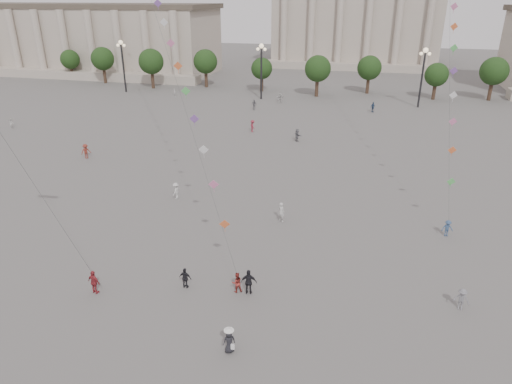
# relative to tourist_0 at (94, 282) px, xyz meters

# --- Properties ---
(ground) EXTENTS (360.00, 360.00, 0.00)m
(ground) POSITION_rel_tourist_0_xyz_m (10.97, -4.00, -0.90)
(ground) COLOR #5D5A57
(ground) RESTS_ON ground
(hall_west) EXTENTS (84.00, 26.22, 17.20)m
(hall_west) POSITION_rel_tourist_0_xyz_m (-64.03, 89.89, 7.53)
(hall_west) COLOR #ADA191
(hall_west) RESTS_ON ground
(hall_central) EXTENTS (48.30, 34.30, 35.50)m
(hall_central) POSITION_rel_tourist_0_xyz_m (10.97, 125.22, 13.34)
(hall_central) COLOR #ADA191
(hall_central) RESTS_ON ground
(tree_row) EXTENTS (137.12, 5.12, 8.00)m
(tree_row) POSITION_rel_tourist_0_xyz_m (10.97, 74.00, 4.50)
(tree_row) COLOR #332319
(tree_row) RESTS_ON ground
(lamp_post_far_west) EXTENTS (2.00, 0.90, 10.65)m
(lamp_post_far_west) POSITION_rel_tourist_0_xyz_m (-34.03, 66.00, 6.46)
(lamp_post_far_west) COLOR #262628
(lamp_post_far_west) RESTS_ON ground
(lamp_post_mid_west) EXTENTS (2.00, 0.90, 10.65)m
(lamp_post_mid_west) POSITION_rel_tourist_0_xyz_m (-4.03, 66.00, 6.46)
(lamp_post_mid_west) COLOR #262628
(lamp_post_mid_west) RESTS_ON ground
(lamp_post_mid_east) EXTENTS (2.00, 0.90, 10.65)m
(lamp_post_mid_east) POSITION_rel_tourist_0_xyz_m (25.97, 66.00, 6.46)
(lamp_post_mid_east) COLOR #262628
(lamp_post_mid_east) RESTS_ON ground
(person_crowd_0) EXTENTS (1.05, 1.05, 1.79)m
(person_crowd_0) POSITION_rel_tourist_0_xyz_m (17.83, 59.94, -0.00)
(person_crowd_0) COLOR navy
(person_crowd_0) RESTS_ON ground
(person_crowd_1) EXTENTS (0.94, 0.92, 1.53)m
(person_crowd_1) POSITION_rel_tourist_0_xyz_m (-36.84, 35.28, -0.13)
(person_crowd_1) COLOR silver
(person_crowd_1) RESTS_ON ground
(person_crowd_2) EXTENTS (1.29, 1.40, 1.89)m
(person_crowd_2) POSITION_rel_tourist_0_xyz_m (-17.13, 25.26, 0.05)
(person_crowd_2) COLOR maroon
(person_crowd_2) RESTS_ON ground
(person_crowd_4) EXTENTS (1.74, 1.16, 1.80)m
(person_crowd_4) POSITION_rel_tourist_0_xyz_m (0.27, 64.00, 0.00)
(person_crowd_4) COLOR silver
(person_crowd_4) RESTS_ON ground
(person_crowd_6) EXTENTS (1.09, 0.74, 1.56)m
(person_crowd_6) POSITION_rel_tourist_0_xyz_m (24.46, 4.36, -0.12)
(person_crowd_6) COLOR slate
(person_crowd_6) RESTS_ON ground
(person_crowd_10) EXTENTS (0.37, 0.57, 1.55)m
(person_crowd_10) POSITION_rel_tourist_0_xyz_m (-21.83, 64.00, -0.12)
(person_crowd_10) COLOR #B3B3AF
(person_crowd_10) RESTS_ON ground
(person_crowd_12) EXTENTS (1.48, 1.62, 1.80)m
(person_crowd_12) POSITION_rel_tourist_0_xyz_m (7.70, 39.17, 0.00)
(person_crowd_12) COLOR slate
(person_crowd_12) RESTS_ON ground
(person_crowd_13) EXTENTS (0.82, 0.75, 1.89)m
(person_crowd_13) POSITION_rel_tourist_0_xyz_m (10.42, 14.03, 0.05)
(person_crowd_13) COLOR #B9BAB5
(person_crowd_13) RESTS_ON ground
(person_crowd_16) EXTENTS (1.17, 0.75, 1.85)m
(person_crowd_16) POSITION_rel_tourist_0_xyz_m (-3.09, 56.62, 0.03)
(person_crowd_16) COLOR slate
(person_crowd_16) RESTS_ON ground
(person_crowd_17) EXTENTS (1.24, 1.36, 1.83)m
(person_crowd_17) POSITION_rel_tourist_0_xyz_m (0.34, 42.30, 0.02)
(person_crowd_17) COLOR maroon
(person_crowd_17) RESTS_ON ground
(person_crowd_18) EXTENTS (0.71, 1.15, 1.72)m
(person_crowd_18) POSITION_rel_tourist_0_xyz_m (-0.99, 16.39, -0.04)
(person_crowd_18) COLOR beige
(person_crowd_18) RESTS_ON ground
(tourist_0) EXTENTS (1.13, 0.70, 1.79)m
(tourist_0) POSITION_rel_tourist_0_xyz_m (0.00, 0.00, 0.00)
(tourist_0) COLOR maroon
(tourist_0) RESTS_ON ground
(tourist_1) EXTENTS (0.95, 0.45, 1.58)m
(tourist_1) POSITION_rel_tourist_0_xyz_m (5.88, 2.16, -0.11)
(tourist_1) COLOR black
(tourist_1) RESTS_ON ground
(tourist_4) EXTENTS (1.16, 0.63, 1.89)m
(tourist_4) POSITION_rel_tourist_0_xyz_m (10.42, 2.58, 0.05)
(tourist_4) COLOR black
(tourist_4) RESTS_ON ground
(kite_flyer_0) EXTENTS (0.93, 0.87, 1.53)m
(kite_flyer_0) POSITION_rel_tourist_0_xyz_m (9.55, 2.59, -0.13)
(kite_flyer_0) COLOR maroon
(kite_flyer_0) RESTS_ON ground
(kite_flyer_1) EXTENTS (1.06, 0.74, 1.49)m
(kite_flyer_1) POSITION_rel_tourist_0_xyz_m (24.84, 14.78, -0.15)
(kite_flyer_1) COLOR #324C72
(kite_flyer_1) RESTS_ON ground
(hat_person) EXTENTS (0.88, 0.81, 1.69)m
(hat_person) POSITION_rel_tourist_0_xyz_m (10.79, -3.18, -0.08)
(hat_person) COLOR black
(hat_person) RESTS_ON ground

